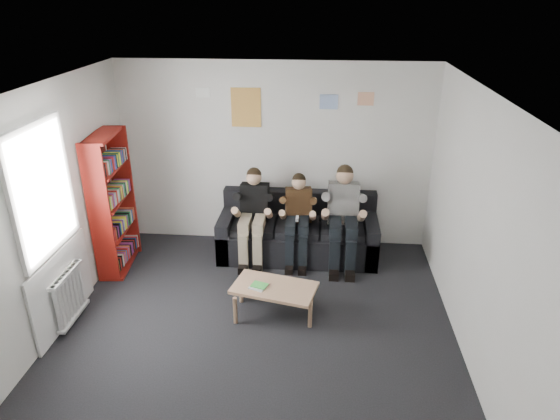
{
  "coord_description": "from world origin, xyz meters",
  "views": [
    {
      "loc": [
        0.67,
        -4.4,
        3.58
      ],
      "look_at": [
        0.18,
        1.3,
        1.03
      ],
      "focal_mm": 32.0,
      "sensor_mm": 36.0,
      "label": 1
    }
  ],
  "objects_px": {
    "coffee_table": "(274,290)",
    "person_middle": "(298,219)",
    "person_left": "(253,216)",
    "person_right": "(343,218)",
    "bookshelf": "(113,203)",
    "sofa": "(298,234)"
  },
  "relations": [
    {
      "from": "person_left",
      "to": "person_middle",
      "type": "height_order",
      "value": "person_left"
    },
    {
      "from": "coffee_table",
      "to": "person_middle",
      "type": "distance_m",
      "value": 1.38
    },
    {
      "from": "bookshelf",
      "to": "person_left",
      "type": "bearing_deg",
      "value": 5.65
    },
    {
      "from": "person_left",
      "to": "person_middle",
      "type": "distance_m",
      "value": 0.63
    },
    {
      "from": "coffee_table",
      "to": "bookshelf",
      "type": "bearing_deg",
      "value": 156.96
    },
    {
      "from": "coffee_table",
      "to": "person_middle",
      "type": "height_order",
      "value": "person_middle"
    },
    {
      "from": "bookshelf",
      "to": "person_right",
      "type": "distance_m",
      "value": 3.12
    },
    {
      "from": "person_left",
      "to": "person_right",
      "type": "height_order",
      "value": "person_right"
    },
    {
      "from": "person_middle",
      "to": "person_right",
      "type": "distance_m",
      "value": 0.63
    },
    {
      "from": "person_right",
      "to": "person_middle",
      "type": "bearing_deg",
      "value": 178.58
    },
    {
      "from": "person_left",
      "to": "bookshelf",
      "type": "bearing_deg",
      "value": -167.52
    },
    {
      "from": "coffee_table",
      "to": "person_middle",
      "type": "bearing_deg",
      "value": 81.45
    },
    {
      "from": "coffee_table",
      "to": "person_right",
      "type": "relative_size",
      "value": 0.69
    },
    {
      "from": "coffee_table",
      "to": "person_left",
      "type": "xyz_separation_m",
      "value": [
        -0.42,
        1.33,
        0.32
      ]
    },
    {
      "from": "coffee_table",
      "to": "person_left",
      "type": "bearing_deg",
      "value": 107.72
    },
    {
      "from": "sofa",
      "to": "person_right",
      "type": "xyz_separation_m",
      "value": [
        0.63,
        -0.21,
        0.38
      ]
    },
    {
      "from": "sofa",
      "to": "bookshelf",
      "type": "bearing_deg",
      "value": -166.91
    },
    {
      "from": "person_middle",
      "to": "coffee_table",
      "type": "bearing_deg",
      "value": -106.54
    },
    {
      "from": "sofa",
      "to": "person_left",
      "type": "relative_size",
      "value": 1.7
    },
    {
      "from": "person_middle",
      "to": "person_right",
      "type": "xyz_separation_m",
      "value": [
        0.63,
        -0.01,
        0.05
      ]
    },
    {
      "from": "sofa",
      "to": "coffee_table",
      "type": "height_order",
      "value": "sofa"
    },
    {
      "from": "coffee_table",
      "to": "person_right",
      "type": "xyz_separation_m",
      "value": [
        0.83,
        1.33,
        0.35
      ]
    }
  ]
}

